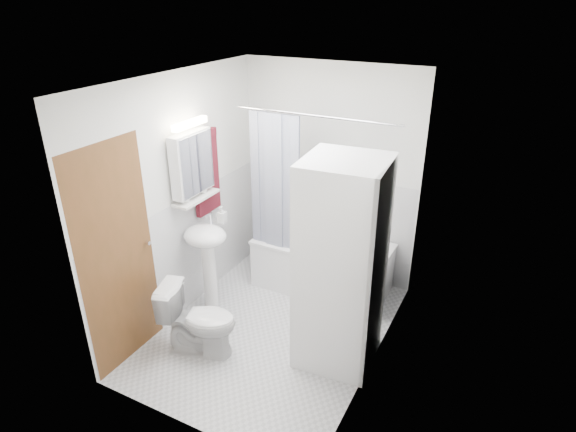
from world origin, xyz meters
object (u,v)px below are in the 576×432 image
at_px(bathtub, 322,263).
at_px(washer_dryer, 341,266).
at_px(sink, 207,249).
at_px(toilet, 199,320).

xyz_separation_m(bathtub, washer_dryer, (0.56, -0.95, 0.63)).
bearing_deg(washer_dryer, sink, 173.51).
height_order(sink, toilet, sink).
xyz_separation_m(sink, washer_dryer, (1.43, -0.05, 0.23)).
bearing_deg(bathtub, toilet, -110.87).
relative_size(washer_dryer, toilet, 2.73).
relative_size(sink, toilet, 1.52).
bearing_deg(washer_dryer, bathtub, 116.26).
xyz_separation_m(sink, toilet, (0.30, -0.58, -0.37)).
bearing_deg(toilet, washer_dryer, -81.94).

